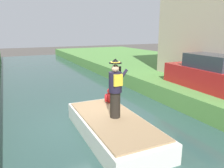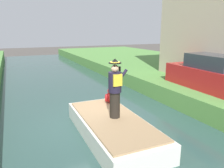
{
  "view_description": "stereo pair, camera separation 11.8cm",
  "coord_description": "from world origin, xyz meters",
  "px_view_note": "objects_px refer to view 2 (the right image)",
  "views": [
    {
      "loc": [
        -2.78,
        -6.79,
        3.37
      ],
      "look_at": [
        0.33,
        -0.4,
        1.61
      ],
      "focal_mm": 34.81,
      "sensor_mm": 36.0,
      "label": 1
    },
    {
      "loc": [
        -2.68,
        -6.84,
        3.37
      ],
      "look_at": [
        0.33,
        -0.4,
        1.61
      ],
      "focal_mm": 34.81,
      "sensor_mm": 36.0,
      "label": 2
    }
  ],
  "objects_px": {
    "person_pirate": "(115,89)",
    "parked_car_red": "(210,74)",
    "parrot_plush": "(110,96)",
    "boat": "(112,127)"
  },
  "relations": [
    {
      "from": "person_pirate",
      "to": "parked_car_red",
      "type": "relative_size",
      "value": 0.46
    },
    {
      "from": "boat",
      "to": "parked_car_red",
      "type": "height_order",
      "value": "parked_car_red"
    },
    {
      "from": "parrot_plush",
      "to": "boat",
      "type": "bearing_deg",
      "value": -111.29
    },
    {
      "from": "person_pirate",
      "to": "parrot_plush",
      "type": "relative_size",
      "value": 3.25
    },
    {
      "from": "person_pirate",
      "to": "parked_car_red",
      "type": "bearing_deg",
      "value": 25.18
    },
    {
      "from": "parked_car_red",
      "to": "boat",
      "type": "bearing_deg",
      "value": -169.67
    },
    {
      "from": "person_pirate",
      "to": "parrot_plush",
      "type": "height_order",
      "value": "person_pirate"
    },
    {
      "from": "boat",
      "to": "parked_car_red",
      "type": "relative_size",
      "value": 1.04
    },
    {
      "from": "person_pirate",
      "to": "parked_car_red",
      "type": "xyz_separation_m",
      "value": [
        5.08,
        0.9,
        -0.13
      ]
    },
    {
      "from": "parrot_plush",
      "to": "parked_car_red",
      "type": "relative_size",
      "value": 0.14
    }
  ]
}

